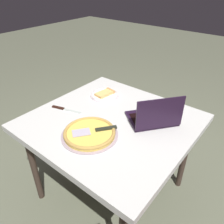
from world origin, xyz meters
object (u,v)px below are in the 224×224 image
object	(u,v)px
pizza_plate	(105,94)
dining_table	(112,127)
laptop	(154,117)
table_knife	(63,109)
pizza_tray	(89,133)

from	to	relation	value
pizza_plate	dining_table	bearing A→B (deg)	138.25
laptop	table_knife	world-z (taller)	laptop
laptop	pizza_tray	distance (m)	0.43
laptop	pizza_plate	xyz separation A→B (m)	(0.49, -0.08, -0.03)
laptop	pizza_plate	world-z (taller)	laptop
pizza_tray	table_knife	bearing A→B (deg)	-15.27
dining_table	table_knife	xyz separation A→B (m)	(0.35, 0.11, 0.07)
laptop	pizza_tray	size ratio (longest dim) A/B	1.10
pizza_tray	table_knife	xyz separation A→B (m)	(0.35, -0.10, -0.01)
pizza_tray	table_knife	distance (m)	0.37
pizza_plate	table_knife	xyz separation A→B (m)	(0.10, 0.34, -0.01)
dining_table	laptop	size ratio (longest dim) A/B	2.71
table_knife	pizza_plate	bearing A→B (deg)	-106.57
dining_table	laptop	distance (m)	0.30
dining_table	laptop	world-z (taller)	laptop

